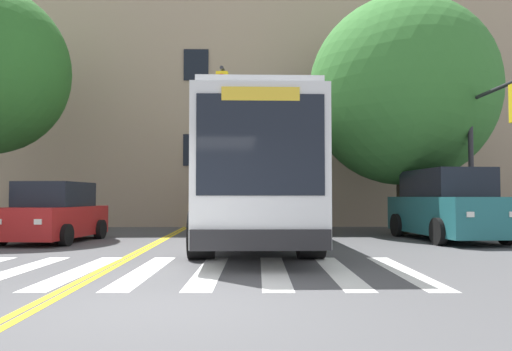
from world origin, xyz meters
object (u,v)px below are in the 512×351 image
Objects in this scene: traffic_light_near_corner at (490,133)px; car_teal_far_lane at (446,206)px; car_navy_behind_bus at (268,202)px; city_bus at (252,177)px; car_red_near_lane at (55,214)px; traffic_light_overhead at (229,125)px; street_tree_curbside_large at (402,92)px.

car_teal_far_lane is at bearing 128.90° from traffic_light_near_corner.
car_navy_behind_bus is at bearing 119.04° from car_teal_far_lane.
city_bus reaches higher than car_red_near_lane.
traffic_light_overhead is 0.63× the size of street_tree_curbside_large.
traffic_light_near_corner is at bearing -3.72° from car_red_near_lane.
street_tree_curbside_large reaches higher than traffic_light_near_corner.
car_navy_behind_bus is at bearing 120.21° from traffic_light_near_corner.
traffic_light_near_corner is (0.88, -1.09, 2.14)m from car_teal_far_lane.
car_teal_far_lane is 1.08× the size of traffic_light_near_corner.
traffic_light_overhead is at bearing -101.40° from car_navy_behind_bus.
city_bus is 1.37× the size of street_tree_curbside_large.
street_tree_curbside_large is (4.62, -6.33, 4.12)m from car_navy_behind_bus.
traffic_light_near_corner is at bearing -59.79° from car_navy_behind_bus.
city_bus is 2.19× the size of traffic_light_overhead.
traffic_light_near_corner is at bearing -14.68° from traffic_light_overhead.
car_navy_behind_bus is 0.90× the size of traffic_light_overhead.
traffic_light_overhead is (-7.59, 1.99, 0.49)m from traffic_light_near_corner.
street_tree_curbside_large is at bearing 108.82° from traffic_light_near_corner.
car_teal_far_lane is at bearing -7.63° from traffic_light_overhead.
car_navy_behind_bus is 8.85m from street_tree_curbside_large.
street_tree_curbside_large is (5.53, 3.54, 3.28)m from city_bus.
car_teal_far_lane is at bearing 7.20° from city_bus.
street_tree_curbside_large is (-0.44, 2.78, 4.14)m from car_teal_far_lane.
car_navy_behind_bus is at bearing 84.69° from city_bus.
street_tree_curbside_large reaches higher than car_navy_behind_bus.
car_navy_behind_bus is at bearing 78.60° from traffic_light_overhead.
city_bus is 2.53m from traffic_light_overhead.
city_bus is at bearing -147.42° from street_tree_curbside_large.
city_bus reaches higher than car_teal_far_lane.
street_tree_curbside_large is at bearing 14.99° from car_red_near_lane.
street_tree_curbside_large is at bearing 16.70° from traffic_light_overhead.
car_navy_behind_bus is at bearing 54.20° from car_red_near_lane.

